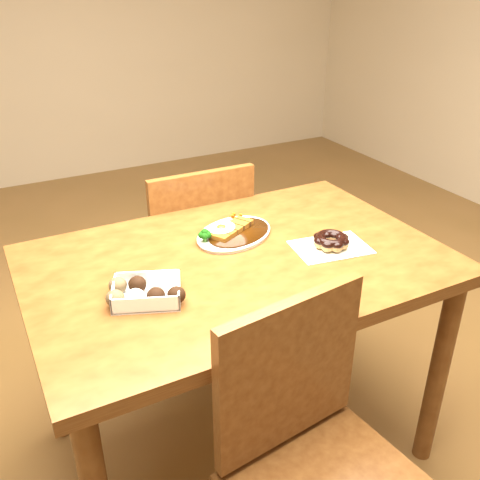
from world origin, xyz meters
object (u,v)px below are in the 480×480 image
donut_box (145,291)px  chair_far (193,256)px  katsu_curry_plate (232,232)px  table (238,287)px  pon_de_ring (331,241)px  chair_near (320,467)px

donut_box → chair_far: bearing=58.2°
donut_box → katsu_curry_plate: bearing=31.0°
table → pon_de_ring: (0.28, -0.07, 0.12)m
chair_near → pon_de_ring: (0.34, 0.46, 0.29)m
chair_far → pon_de_ring: (0.20, -0.61, 0.29)m
table → donut_box: donut_box is taller
table → katsu_curry_plate: size_ratio=3.68×
table → katsu_curry_plate: katsu_curry_plate is taller
chair_near → pon_de_ring: bearing=46.3°
chair_far → katsu_curry_plate: size_ratio=2.67×
chair_near → pon_de_ring: size_ratio=3.54×
katsu_curry_plate → pon_de_ring: 0.31m
katsu_curry_plate → pon_de_ring: size_ratio=1.33×
pon_de_ring → katsu_curry_plate: bearing=137.7°
chair_far → katsu_curry_plate: (-0.02, -0.40, 0.29)m
table → pon_de_ring: size_ratio=4.88×
chair_far → donut_box: 0.78m
chair_near → katsu_curry_plate: bearing=73.2°
katsu_curry_plate → pon_de_ring: katsu_curry_plate is taller
table → donut_box: size_ratio=5.76×
katsu_curry_plate → donut_box: 0.42m
chair_far → donut_box: size_ratio=4.18×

